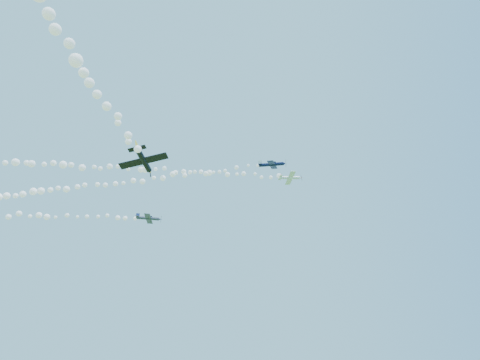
# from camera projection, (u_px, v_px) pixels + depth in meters

# --- Properties ---
(plane_white) EXTENTS (6.11, 6.48, 1.63)m
(plane_white) POSITION_uv_depth(u_px,v_px,m) (290.00, 178.00, 99.29)
(plane_white) COLOR white
(smoke_trail_white) EXTENTS (76.56, 19.24, 2.66)m
(smoke_trail_white) POSITION_uv_depth(u_px,v_px,m) (120.00, 168.00, 94.35)
(smoke_trail_white) COLOR white
(plane_navy) EXTENTS (6.62, 6.80, 2.28)m
(plane_navy) POSITION_uv_depth(u_px,v_px,m) (272.00, 164.00, 91.24)
(plane_navy) COLOR #0D133A
(smoke_trail_navy) EXTENTS (84.45, 13.09, 2.63)m
(smoke_trail_navy) POSITION_uv_depth(u_px,v_px,m) (95.00, 185.00, 99.81)
(smoke_trail_navy) COLOR white
(plane_grey) EXTENTS (6.64, 7.04, 2.31)m
(plane_grey) POSITION_uv_depth(u_px,v_px,m) (149.00, 218.00, 101.27)
(plane_grey) COLOR #393D53
(plane_black) EXTENTS (8.25, 8.04, 2.97)m
(plane_black) POSITION_uv_depth(u_px,v_px,m) (143.00, 160.00, 68.83)
(plane_black) COLOR black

